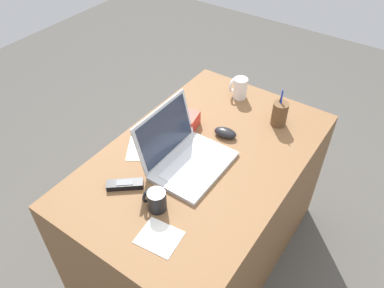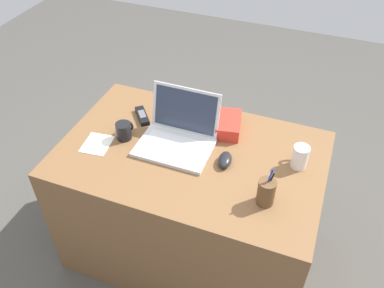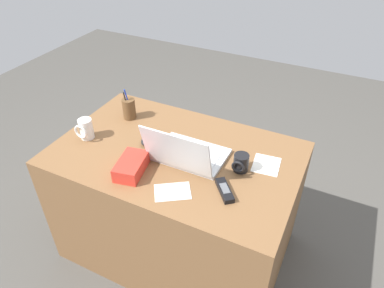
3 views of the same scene
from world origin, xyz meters
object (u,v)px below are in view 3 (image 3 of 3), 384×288
coffee_mug_white (241,163)px  pen_holder (129,109)px  snack_bag (131,166)px  cordless_phone (225,190)px  coffee_mug_tall (86,129)px  laptop (186,154)px  computer_mouse (148,139)px

coffee_mug_white → pen_holder: size_ratio=0.47×
coffee_mug_white → snack_bag: 0.50m
cordless_phone → snack_bag: snack_bag is taller
coffee_mug_tall → snack_bag: (-0.36, 0.12, -0.02)m
snack_bag → pen_holder: bearing=-54.9°
laptop → coffee_mug_tall: size_ratio=3.15×
computer_mouse → coffee_mug_white: coffee_mug_white is taller
cordless_phone → pen_holder: size_ratio=0.76×
laptop → snack_bag: size_ratio=1.84×
laptop → pen_holder: 0.51m
laptop → coffee_mug_white: (-0.26, -0.05, -0.00)m
laptop → pen_holder: size_ratio=1.88×
coffee_mug_tall → laptop: bearing=-174.4°
coffee_mug_tall → pen_holder: size_ratio=0.60×
computer_mouse → pen_holder: (0.22, -0.16, 0.04)m
computer_mouse → cordless_phone: computer_mouse is taller
computer_mouse → coffee_mug_white: 0.50m
coffee_mug_white → snack_bag: (0.45, 0.23, -0.01)m
laptop → computer_mouse: laptop is taller
snack_bag → cordless_phone: bearing=-171.9°
computer_mouse → pen_holder: 0.27m
cordless_phone → snack_bag: (0.44, 0.06, 0.02)m
coffee_mug_white → cordless_phone: coffee_mug_white is taller
pen_holder → snack_bag: (-0.27, 0.39, -0.03)m
laptop → computer_mouse: size_ratio=3.26×
coffee_mug_white → snack_bag: bearing=27.3°
laptop → coffee_mug_tall: bearing=5.6°
coffee_mug_tall → pen_holder: 0.28m
laptop → computer_mouse: bearing=-11.3°
coffee_mug_tall → coffee_mug_white: bearing=-172.5°
coffee_mug_white → pen_holder: (0.72, -0.16, 0.02)m
coffee_mug_tall → snack_bag: bearing=161.1°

